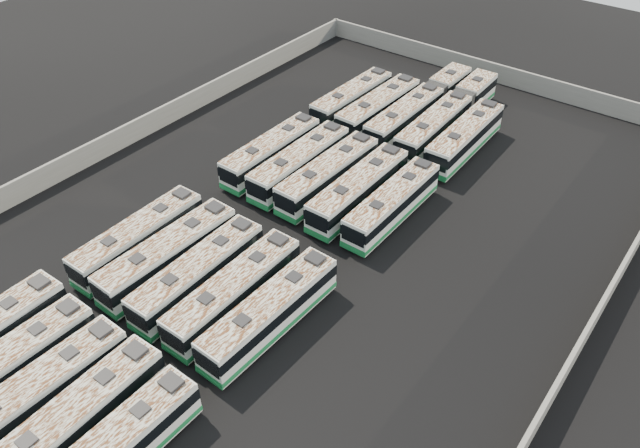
{
  "coord_description": "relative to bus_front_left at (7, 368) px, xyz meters",
  "views": [
    {
      "loc": [
        24.93,
        -29.37,
        32.58
      ],
      "look_at": [
        1.63,
        1.29,
        1.6
      ],
      "focal_mm": 35.0,
      "sensor_mm": 36.0,
      "label": 1
    }
  ],
  "objects": [
    {
      "name": "bus_midfront_center",
      "position": [
        3.26,
        13.04,
        0.02
      ],
      "size": [
        2.67,
        11.63,
        3.26
      ],
      "rotation": [
        0.0,
        0.0,
        0.02
      ],
      "color": "silver",
      "rests_on": "ground"
    },
    {
      "name": "bus_back_center",
      "position": [
        3.19,
        44.73,
        0.01
      ],
      "size": [
        2.49,
        17.93,
        3.25
      ],
      "rotation": [
        0.0,
        0.0,
        -0.0
      ],
      "color": "silver",
      "rests_on": "ground"
    },
    {
      "name": "bus_back_far_left",
      "position": [
        -3.33,
        41.76,
        -0.01
      ],
      "size": [
        2.7,
        11.44,
        3.21
      ],
      "rotation": [
        0.0,
        0.0,
        -0.03
      ],
      "color": "silver",
      "rests_on": "ground"
    },
    {
      "name": "bus_midback_left",
      "position": [
        0.04,
        28.74,
        0.06
      ],
      "size": [
        2.58,
        11.85,
        3.34
      ],
      "rotation": [
        0.0,
        0.0,
        0.01
      ],
      "color": "silver",
      "rests_on": "ground"
    },
    {
      "name": "bus_midback_far_left",
      "position": [
        -3.27,
        28.68,
        0.01
      ],
      "size": [
        2.48,
        11.53,
        3.25
      ],
      "rotation": [
        0.0,
        0.0,
        -0.0
      ],
      "color": "silver",
      "rests_on": "ground"
    },
    {
      "name": "bus_midback_far_right",
      "position": [
        9.87,
        28.68,
        -0.0
      ],
      "size": [
        2.44,
        11.45,
        3.22
      ],
      "rotation": [
        0.0,
        0.0,
        0.0
      ],
      "color": "silver",
      "rests_on": "ground"
    },
    {
      "name": "bus_midfront_far_right",
      "position": [
        9.85,
        13.29,
        0.03
      ],
      "size": [
        2.72,
        11.71,
        3.28
      ],
      "rotation": [
        0.0,
        0.0,
        -0.02
      ],
      "color": "silver",
      "rests_on": "ground"
    },
    {
      "name": "bus_front_left",
      "position": [
        0.0,
        0.0,
        0.0
      ],
      "size": [
        2.48,
        11.46,
        3.22
      ],
      "rotation": [
        0.0,
        0.0,
        -0.01
      ],
      "color": "silver",
      "rests_on": "ground"
    },
    {
      "name": "bus_midfront_far_left",
      "position": [
        -3.33,
        13.09,
        0.0
      ],
      "size": [
        2.56,
        11.5,
        3.23
      ],
      "rotation": [
        0.0,
        0.0,
        0.01
      ],
      "color": "silver",
      "rests_on": "ground"
    },
    {
      "name": "ground",
      "position": [
        5.08,
        21.69,
        -1.65
      ],
      "size": [
        140.0,
        140.0,
        0.0
      ],
      "primitive_type": "plane",
      "color": "black",
      "rests_on": "ground"
    },
    {
      "name": "perimeter_wall",
      "position": [
        5.08,
        21.69,
        -0.55
      ],
      "size": [
        45.2,
        73.2,
        2.2
      ],
      "color": "slate",
      "rests_on": "ground"
    },
    {
      "name": "bus_back_left",
      "position": [
        0.04,
        41.66,
        0.06
      ],
      "size": [
        2.78,
        11.89,
        3.34
      ],
      "rotation": [
        0.0,
        0.0,
        -0.02
      ],
      "color": "silver",
      "rests_on": "ground"
    },
    {
      "name": "bus_midback_right",
      "position": [
        6.58,
        28.55,
        0.07
      ],
      "size": [
        2.56,
        11.94,
        3.36
      ],
      "rotation": [
        0.0,
        0.0,
        0.0
      ],
      "color": "silver",
      "rests_on": "ground"
    },
    {
      "name": "bus_front_right",
      "position": [
        6.51,
        0.15,
        0.04
      ],
      "size": [
        2.77,
        11.77,
        3.3
      ],
      "rotation": [
        0.0,
        0.0,
        0.02
      ],
      "color": "silver",
      "rests_on": "ground"
    },
    {
      "name": "bus_front_center",
      "position": [
        3.21,
        0.03,
        0.01
      ],
      "size": [
        2.74,
        11.59,
        3.25
      ],
      "rotation": [
        0.0,
        0.0,
        -0.03
      ],
      "color": "silver",
      "rests_on": "ground"
    },
    {
      "name": "bus_midfront_right",
      "position": [
        6.57,
        13.28,
        0.04
      ],
      "size": [
        2.56,
        11.71,
        3.29
      ],
      "rotation": [
        0.0,
        0.0,
        0.01
      ],
      "color": "silver",
      "rests_on": "ground"
    },
    {
      "name": "bus_midfront_left",
      "position": [
        0.04,
        13.11,
        0.06
      ],
      "size": [
        2.8,
        11.94,
        3.35
      ],
      "rotation": [
        0.0,
        0.0,
        -0.02
      ],
      "color": "silver",
      "rests_on": "ground"
    },
    {
      "name": "bus_midback_center",
      "position": [
        3.19,
        28.79,
        0.05
      ],
      "size": [
        2.71,
        11.86,
        3.33
      ],
      "rotation": [
        0.0,
        0.0,
        -0.02
      ],
      "color": "silver",
      "rests_on": "ground"
    },
    {
      "name": "bus_back_right",
      "position": [
        6.46,
        44.76,
        0.04
      ],
      "size": [
        2.94,
        18.24,
        3.3
      ],
      "rotation": [
        0.0,
        0.0,
        0.03
      ],
      "color": "silver",
      "rests_on": "ground"
    },
    {
      "name": "bus_back_far_right",
      "position": [
        9.85,
        41.69,
        0.07
      ],
      "size": [
        2.72,
        11.97,
        3.36
      ],
      "rotation": [
        0.0,
        0.0,
        0.02
      ],
      "color": "silver",
      "rests_on": "ground"
    }
  ]
}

